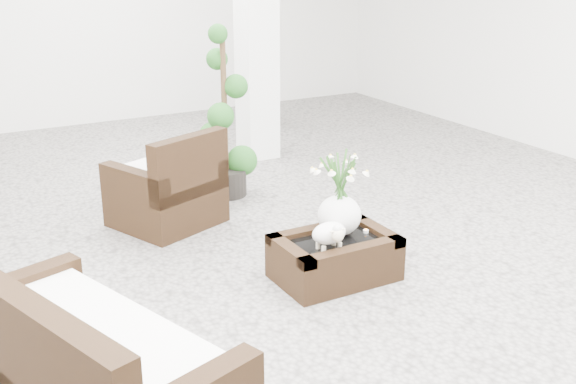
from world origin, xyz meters
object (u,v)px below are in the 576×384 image
armchair (165,177)px  loveseat (91,350)px  topiary (225,114)px  coffee_table (335,259)px

armchair → loveseat: loveseat is taller
armchair → topiary: size_ratio=0.52×
coffee_table → loveseat: loveseat is taller
coffee_table → topiary: 2.29m
coffee_table → armchair: armchair is taller
armchair → topiary: bearing=-172.6°
coffee_table → loveseat: size_ratio=0.52×
armchair → topiary: topiary is taller
loveseat → coffee_table: bearing=-85.5°
armchair → topiary: (0.81, 0.45, 0.41)m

